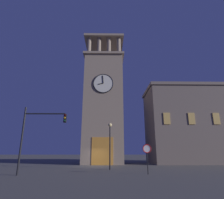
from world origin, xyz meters
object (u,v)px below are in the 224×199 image
object	(u,v)px
clocktower	(104,105)
no_horn_sign	(147,151)
street_lamp	(110,136)
traffic_signal_near	(37,129)
adjacent_wing_building	(204,125)

from	to	relation	value
clocktower	no_horn_sign	bearing A→B (deg)	107.02
street_lamp	traffic_signal_near	bearing A→B (deg)	36.10
clocktower	adjacent_wing_building	distance (m)	17.92
clocktower	adjacent_wing_building	xyz separation A→B (m)	(-17.61, -0.59, -3.29)
clocktower	street_lamp	size ratio (longest dim) A/B	4.82
no_horn_sign	clocktower	bearing A→B (deg)	-72.98
adjacent_wing_building	traffic_signal_near	bearing A→B (deg)	33.81
clocktower	adjacent_wing_building	bearing A→B (deg)	-178.10
adjacent_wing_building	no_horn_sign	bearing A→B (deg)	48.42
adjacent_wing_building	street_lamp	world-z (taller)	adjacent_wing_building
street_lamp	no_horn_sign	size ratio (longest dim) A/B	2.00
no_horn_sign	street_lamp	bearing A→B (deg)	-52.15
traffic_signal_near	no_horn_sign	world-z (taller)	traffic_signal_near
adjacent_wing_building	street_lamp	xyz separation A→B (m)	(16.51, 10.67, -2.91)
traffic_signal_near	street_lamp	distance (m)	8.03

